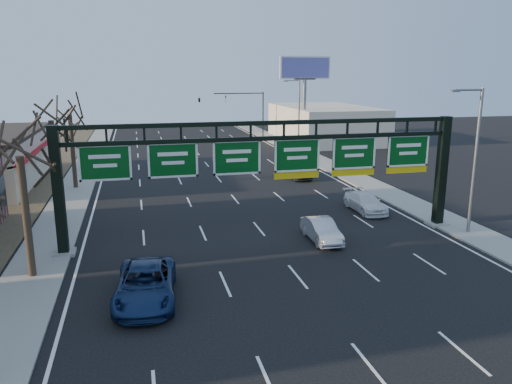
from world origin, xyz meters
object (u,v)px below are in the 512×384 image
object	(u,v)px
sign_gantry	(270,164)
car_white_wagon	(365,202)
car_blue_suv	(146,284)
car_silver_sedan	(321,230)

from	to	relation	value
sign_gantry	car_white_wagon	size ratio (longest dim) A/B	5.38
car_blue_suv	car_silver_sedan	bearing A→B (deg)	34.23
sign_gantry	car_blue_suv	bearing A→B (deg)	-137.30
sign_gantry	car_silver_sedan	bearing A→B (deg)	-21.65
sign_gantry	car_blue_suv	world-z (taller)	sign_gantry
sign_gantry	car_silver_sedan	world-z (taller)	sign_gantry
sign_gantry	car_silver_sedan	size ratio (longest dim) A/B	6.04
sign_gantry	car_white_wagon	world-z (taller)	sign_gantry
car_silver_sedan	car_white_wagon	world-z (taller)	car_silver_sedan
car_white_wagon	sign_gantry	bearing A→B (deg)	-153.85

